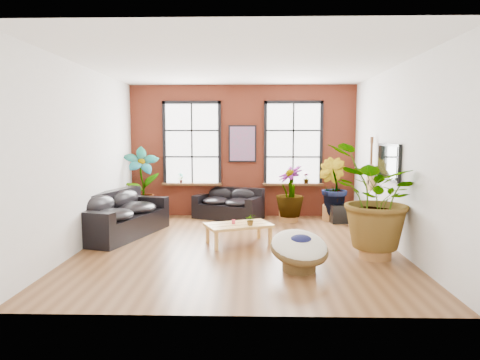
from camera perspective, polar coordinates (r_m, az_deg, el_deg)
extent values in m
cube|color=brown|center=(8.50, -0.10, -8.91)|extent=(6.00, 6.50, 0.02)
cube|color=white|center=(8.32, -0.11, 15.22)|extent=(6.00, 6.50, 0.02)
cube|color=#531E13|center=(11.48, 0.33, 3.87)|extent=(6.00, 0.02, 3.50)
cube|color=silver|center=(4.97, -1.11, 1.08)|extent=(6.00, 0.02, 3.50)
cube|color=silver|center=(8.83, -20.05, 2.87)|extent=(0.02, 6.50, 3.50)
cube|color=silver|center=(8.68, 20.20, 2.82)|extent=(0.02, 6.50, 3.50)
cube|color=white|center=(11.52, -6.43, 4.84)|extent=(1.40, 0.02, 2.10)
cube|color=#452812|center=(11.52, -6.41, -0.55)|extent=(1.60, 0.22, 0.06)
cube|color=white|center=(11.47, 7.11, 4.82)|extent=(1.40, 0.02, 2.10)
cube|color=#452812|center=(11.47, 7.07, -0.58)|extent=(1.60, 0.22, 0.06)
cube|color=black|center=(11.23, -1.60, -4.16)|extent=(1.92, 1.46, 0.39)
cube|color=black|center=(11.45, -0.90, -1.95)|extent=(1.67, 0.87, 0.40)
cube|color=black|center=(11.54, -5.00, -2.40)|extent=(0.52, 0.85, 0.21)
cube|color=black|center=(10.87, 2.00, -2.90)|extent=(0.52, 0.85, 0.21)
ellipsoid|color=black|center=(11.30, -3.21, -2.81)|extent=(0.95, 0.94, 0.22)
ellipsoid|color=black|center=(11.49, -2.64, -1.93)|extent=(0.75, 0.49, 0.39)
ellipsoid|color=black|center=(11.01, -0.17, -3.03)|extent=(0.95, 0.94, 0.22)
ellipsoid|color=black|center=(11.20, 0.35, -2.12)|extent=(0.75, 0.49, 0.39)
cube|color=black|center=(9.66, -15.38, -5.82)|extent=(1.65, 2.59, 0.47)
cube|color=black|center=(9.79, -17.31, -2.90)|extent=(0.92, 2.37, 0.48)
cube|color=black|center=(8.73, -19.34, -4.80)|extent=(1.03, 0.52, 0.25)
cube|color=black|center=(10.49, -12.20, -2.83)|extent=(1.03, 0.52, 0.25)
ellipsoid|color=black|center=(9.18, -16.78, -4.55)|extent=(1.11, 1.25, 0.27)
ellipsoid|color=black|center=(9.32, -18.28, -3.37)|extent=(0.56, 1.08, 0.46)
ellipsoid|color=black|center=(9.97, -13.65, -3.65)|extent=(1.11, 1.25, 0.27)
ellipsoid|color=black|center=(10.09, -15.07, -2.57)|extent=(0.56, 1.08, 0.46)
cube|color=gold|center=(8.60, -0.18, -6.05)|extent=(1.45, 1.16, 0.05)
cube|color=#452812|center=(8.48, 0.11, -6.03)|extent=(1.18, 0.49, 0.00)
cube|color=#452812|center=(8.70, -0.47, -5.72)|extent=(1.18, 0.49, 0.00)
cube|color=gold|center=(8.19, -3.17, -8.13)|extent=(0.08, 0.08, 0.35)
cube|color=gold|center=(8.59, 4.05, -7.47)|extent=(0.08, 0.08, 0.35)
cube|color=gold|center=(8.73, -4.35, -7.25)|extent=(0.08, 0.08, 0.35)
cube|color=gold|center=(9.11, 2.50, -6.68)|extent=(0.08, 0.08, 0.35)
cylinder|color=#E33851|center=(8.59, -0.86, -5.59)|extent=(0.09, 0.09, 0.08)
cylinder|color=brown|center=(7.08, 7.88, -11.05)|extent=(0.67, 0.67, 0.22)
torus|color=brown|center=(7.01, 7.91, -9.09)|extent=(1.15, 1.15, 0.43)
ellipsoid|color=white|center=(6.99, 7.92, -8.66)|extent=(1.13, 1.16, 0.58)
ellipsoid|color=#161947|center=(6.93, 8.07, -7.89)|extent=(0.42, 0.38, 0.16)
cube|color=black|center=(11.40, 0.33, 4.86)|extent=(0.74, 0.04, 0.98)
cube|color=#0C7F8C|center=(11.37, 0.32, 4.86)|extent=(0.66, 0.02, 0.90)
cube|color=black|center=(8.95, 19.20, 2.30)|extent=(0.06, 1.25, 0.72)
cube|color=black|center=(8.94, 18.98, 2.30)|extent=(0.01, 1.15, 0.62)
cylinder|color=#B27F4C|center=(9.98, 16.99, -0.28)|extent=(0.09, 0.38, 0.38)
cylinder|color=#B27F4C|center=(9.96, 17.04, 1.15)|extent=(0.09, 0.30, 0.30)
cylinder|color=black|center=(9.98, 16.97, -0.28)|extent=(0.09, 0.11, 0.11)
cube|color=#452812|center=(9.94, 17.10, 3.28)|extent=(0.04, 0.05, 0.55)
cube|color=#452812|center=(9.93, 17.16, 5.12)|extent=(0.06, 0.06, 0.14)
cube|color=black|center=(11.01, 13.29, -4.35)|extent=(0.61, 0.53, 0.46)
cylinder|color=#A16934|center=(11.36, -12.99, -4.22)|extent=(0.69, 0.69, 0.38)
cylinder|color=#A16934|center=(11.23, 12.30, -4.29)|extent=(0.60, 0.60, 0.39)
cylinder|color=#A16934|center=(8.05, 17.59, -8.44)|extent=(0.75, 0.75, 0.42)
cylinder|color=#A16934|center=(10.93, 6.47, -4.59)|extent=(0.64, 0.64, 0.35)
imported|color=#1B4512|center=(11.25, -12.95, -0.06)|extent=(1.07, 0.90, 1.74)
imported|color=#1B4512|center=(11.12, 12.21, -0.83)|extent=(0.97, 1.02, 1.46)
imported|color=#1B4512|center=(7.86, 17.79, -2.19)|extent=(2.17, 2.22, 1.87)
imported|color=#1B4512|center=(10.80, 6.65, -1.48)|extent=(0.98, 0.98, 1.28)
imported|color=#1B4512|center=(8.44, 1.42, -5.31)|extent=(0.21, 0.18, 0.23)
imported|color=#1B4512|center=(11.55, -7.89, 0.27)|extent=(0.17, 0.17, 0.27)
imported|color=#1B4512|center=(11.49, 8.82, 0.23)|extent=(0.19, 0.19, 0.27)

